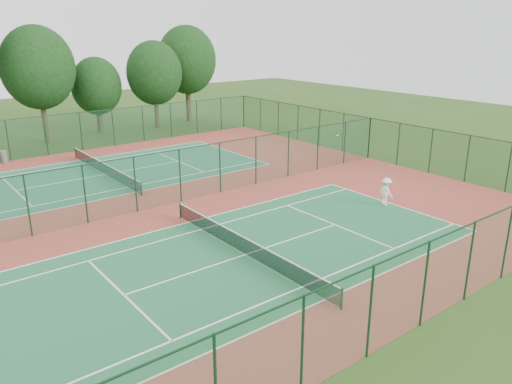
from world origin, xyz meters
TOP-DOWN VIEW (x-y plane):
  - ground at (0.00, 0.00)m, footprint 120.00×120.00m
  - red_pad at (0.00, 0.00)m, footprint 40.00×36.00m
  - court_near at (0.00, -9.00)m, footprint 23.77×10.97m
  - court_far at (0.00, 9.00)m, footprint 23.77×10.97m
  - fence_north at (0.00, 18.00)m, footprint 40.00×0.09m
  - fence_south at (0.00, -18.00)m, footprint 40.00×0.09m
  - fence_east at (20.00, 0.00)m, footprint 0.09×36.00m
  - fence_divider at (0.00, 0.00)m, footprint 40.00×0.09m
  - tennis_net_near at (0.00, -9.00)m, footprint 0.10×12.90m
  - tennis_net_far at (0.00, 9.00)m, footprint 0.10×12.90m
  - player_near at (11.38, -8.62)m, footprint 0.88×1.26m
  - trash_bin at (-5.20, 17.50)m, footprint 0.71×0.71m
  - stray_ball_a at (1.45, -0.73)m, footprint 0.07×0.07m
  - stray_ball_b at (5.40, -0.71)m, footprint 0.07×0.07m
  - stray_ball_c at (0.21, -0.83)m, footprint 0.07×0.07m
  - evergreen_row at (0.50, 24.25)m, footprint 39.00×5.00m

SIDE VIEW (x-z plane):
  - ground at x=0.00m, z-range 0.00..0.00m
  - evergreen_row at x=0.50m, z-range -6.00..6.00m
  - red_pad at x=0.00m, z-range 0.00..0.01m
  - court_near at x=0.00m, z-range 0.01..0.02m
  - court_far at x=0.00m, z-range 0.01..0.02m
  - stray_ball_c at x=0.21m, z-range 0.01..0.08m
  - stray_ball_b at x=5.40m, z-range 0.01..0.08m
  - stray_ball_a at x=1.45m, z-range 0.01..0.08m
  - trash_bin at x=-5.20m, z-range 0.01..1.04m
  - tennis_net_near at x=0.00m, z-range 0.06..1.03m
  - tennis_net_far at x=0.00m, z-range 0.06..1.03m
  - player_near at x=11.38m, z-range 0.02..1.80m
  - fence_east at x=20.00m, z-range 0.01..3.51m
  - fence_north at x=0.00m, z-range 0.01..3.51m
  - fence_south at x=0.00m, z-range 0.01..3.51m
  - fence_divider at x=0.00m, z-range 0.01..3.51m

